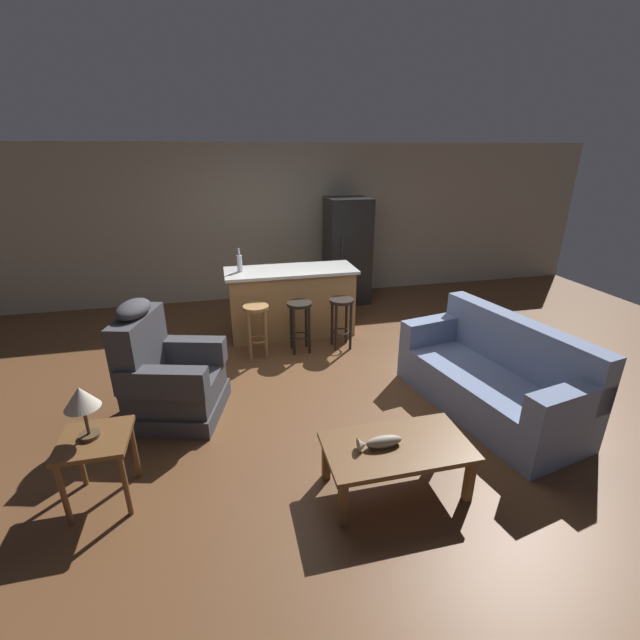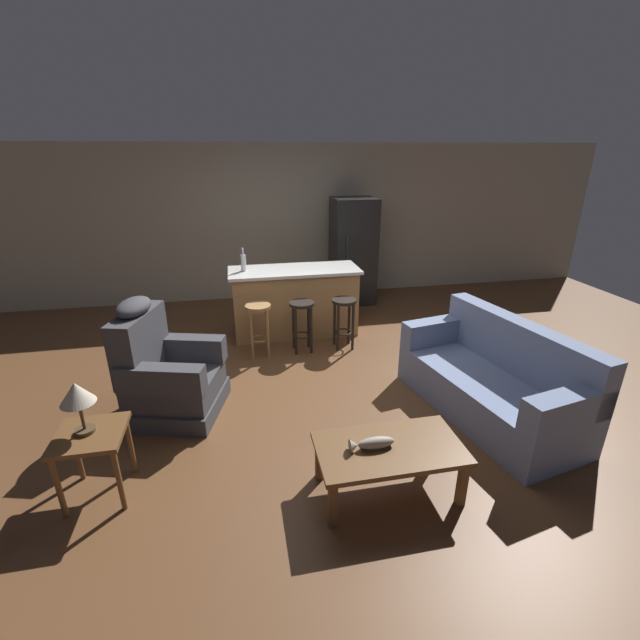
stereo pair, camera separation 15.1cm
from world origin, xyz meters
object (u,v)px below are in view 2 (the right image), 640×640
at_px(end_table, 92,444).
at_px(fish_figurine, 372,444).
at_px(bar_stool_middle, 302,317).
at_px(kitchen_island, 295,301).
at_px(table_lamp, 77,396).
at_px(recliner_near_lamp, 167,374).
at_px(couch, 493,381).
at_px(bar_stool_right, 344,314).
at_px(coffee_table, 389,452).
at_px(bar_stool_left, 259,321).
at_px(bottle_tall_green, 243,262).
at_px(refrigerator, 353,251).

bearing_deg(end_table, fish_figurine, -11.31).
xyz_separation_m(fish_figurine, bar_stool_middle, (-0.10, 2.61, 0.01)).
bearing_deg(kitchen_island, table_lamp, -124.72).
bearing_deg(recliner_near_lamp, table_lamp, -96.00).
distance_m(couch, kitchen_island, 2.91).
bearing_deg(couch, bar_stool_right, -69.51).
relative_size(coffee_table, table_lamp, 2.68).
height_order(kitchen_island, bar_stool_left, kitchen_island).
relative_size(recliner_near_lamp, kitchen_island, 0.67).
xyz_separation_m(bar_stool_middle, bottle_tall_green, (-0.69, 0.66, 0.60)).
bearing_deg(coffee_table, kitchen_island, 94.34).
bearing_deg(bar_stool_right, recliner_near_lamp, -151.72).
distance_m(table_lamp, bar_stool_middle, 2.96).
height_order(couch, bar_stool_middle, couch).
bearing_deg(fish_figurine, kitchen_island, 91.86).
bearing_deg(couch, fish_figurine, 17.84).
distance_m(recliner_near_lamp, refrigerator, 4.04).
distance_m(coffee_table, bottle_tall_green, 3.47).
distance_m(refrigerator, bottle_tall_green, 2.20).
relative_size(fish_figurine, bar_stool_middle, 0.50).
xyz_separation_m(table_lamp, bottle_tall_green, (1.27, 2.85, 0.20)).
distance_m(recliner_near_lamp, bar_stool_right, 2.38).
relative_size(bar_stool_left, refrigerator, 0.39).
height_order(end_table, bottle_tall_green, bottle_tall_green).
bearing_deg(refrigerator, recliner_near_lamp, -132.52).
bearing_deg(coffee_table, refrigerator, 78.18).
height_order(end_table, bar_stool_middle, bar_stool_middle).
height_order(bar_stool_left, bottle_tall_green, bottle_tall_green).
bearing_deg(couch, bar_stool_left, -49.79).
bearing_deg(kitchen_island, bar_stool_middle, -89.77).
height_order(coffee_table, couch, couch).
relative_size(bar_stool_left, bar_stool_middle, 1.00).
bearing_deg(kitchen_island, couch, -55.72).
bearing_deg(coffee_table, couch, 31.17).
xyz_separation_m(table_lamp, kitchen_island, (1.95, 2.82, -0.39)).
distance_m(end_table, bar_stool_left, 2.59).
bearing_deg(end_table, coffee_table, -10.68).
bearing_deg(bottle_tall_green, coffee_table, -74.12).
bearing_deg(refrigerator, kitchen_island, -134.42).
distance_m(table_lamp, refrigerator, 5.09).
xyz_separation_m(end_table, bottle_tall_green, (1.24, 2.86, 0.61)).
xyz_separation_m(table_lamp, bar_stool_right, (2.51, 2.19, -0.40)).
distance_m(kitchen_island, bar_stool_right, 0.84).
distance_m(bar_stool_middle, bottle_tall_green, 1.13).
height_order(end_table, refrigerator, refrigerator).
bearing_deg(bar_stool_right, table_lamp, -138.94).
height_order(coffee_table, bar_stool_left, bar_stool_left).
bearing_deg(recliner_near_lamp, bar_stool_left, 64.38).
distance_m(couch, bar_stool_left, 2.82).
height_order(fish_figurine, couch, couch).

